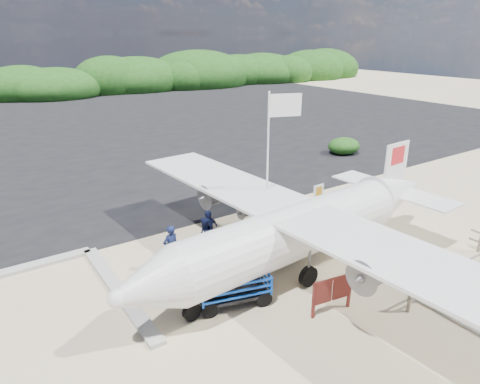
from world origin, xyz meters
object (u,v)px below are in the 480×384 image
object	(u,v)px
flagpole	(266,248)
crew_c	(209,230)
baggage_cart	(232,302)
crew_a	(171,248)
signboard	(330,312)
crew_b	(205,237)
aircraft_large	(284,132)

from	to	relation	value
flagpole	crew_c	bearing A→B (deg)	146.65
baggage_cart	flagpole	distance (m)	4.14
baggage_cart	crew_a	world-z (taller)	crew_a
signboard	crew_a	world-z (taller)	crew_a
flagpole	crew_b	bearing A→B (deg)	159.80
baggage_cart	crew_b	distance (m)	3.59
signboard	crew_a	size ratio (longest dim) A/B	0.87
crew_c	aircraft_large	size ratio (longest dim) A/B	0.10
baggage_cart	crew_c	world-z (taller)	crew_c
signboard	crew_b	world-z (taller)	crew_b
crew_b	crew_c	bearing A→B (deg)	-161.13
crew_b	aircraft_large	distance (m)	24.19
aircraft_large	flagpole	bearing A→B (deg)	44.61
crew_b	aircraft_large	world-z (taller)	aircraft_large
crew_a	crew_c	world-z (taller)	crew_a
crew_b	aircraft_large	size ratio (longest dim) A/B	0.09
crew_b	aircraft_large	bearing A→B (deg)	-161.57
flagpole	crew_a	size ratio (longest dim) A/B	3.56
signboard	crew_b	xyz separation A→B (m)	(-1.50, 5.64, 0.84)
baggage_cart	aircraft_large	xyz separation A→B (m)	(18.64, 19.76, 0.00)
signboard	crew_a	distance (m)	6.32
baggage_cart	flagpole	bearing A→B (deg)	51.77
flagpole	crew_c	xyz separation A→B (m)	(-2.00, 1.32, 0.88)
baggage_cart	crew_b	bearing A→B (deg)	90.55
crew_a	crew_c	bearing A→B (deg)	-172.24
flagpole	crew_b	distance (m)	2.74
signboard	crew_c	distance (m)	6.21
crew_a	crew_c	xyz separation A→B (m)	(2.05, 0.64, -0.05)
signboard	aircraft_large	bearing A→B (deg)	62.45
flagpole	aircraft_large	distance (m)	23.10
signboard	crew_b	bearing A→B (deg)	113.82
crew_c	aircraft_large	world-z (taller)	aircraft_large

